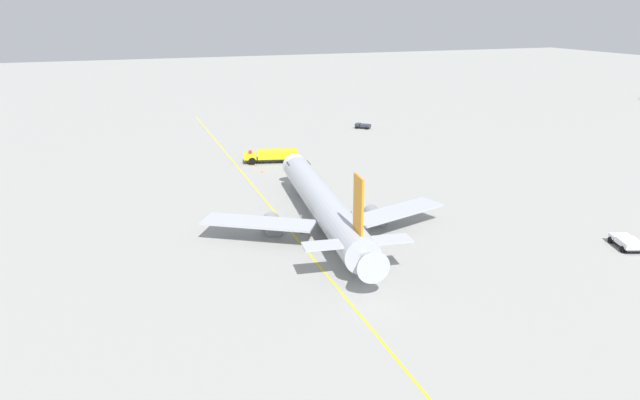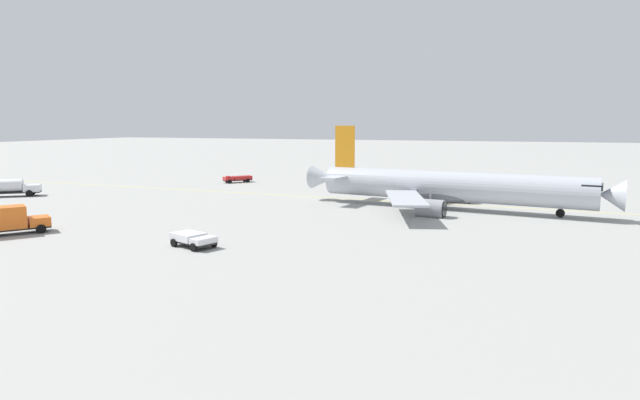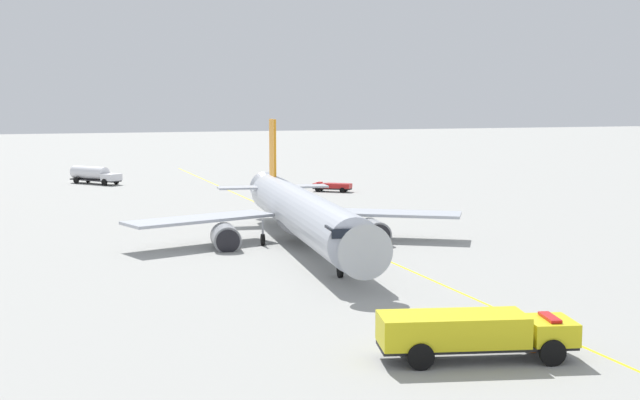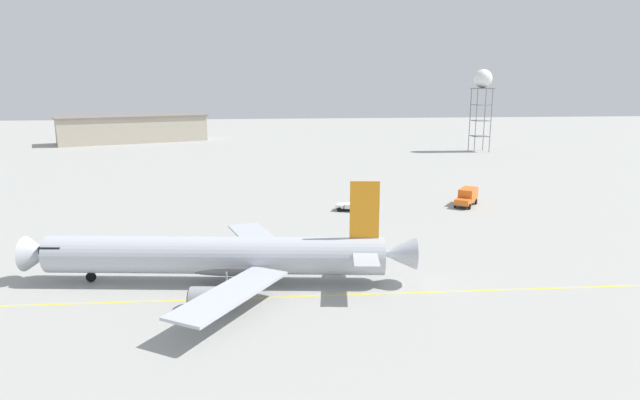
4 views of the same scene
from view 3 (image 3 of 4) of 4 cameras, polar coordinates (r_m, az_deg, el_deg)
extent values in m
plane|color=#9E9E99|center=(83.70, -1.14, -2.75)|extent=(600.00, 600.00, 0.00)
cylinder|color=#B2B7C1|center=(79.68, -1.16, -0.87)|extent=(9.23, 37.63, 4.18)
cone|color=#B2B7C1|center=(60.54, 2.67, -3.26)|extent=(4.34, 3.51, 3.97)
cone|color=#B2B7C1|center=(99.39, -3.52, 0.78)|extent=(4.06, 4.45, 3.55)
cube|color=black|center=(62.49, 2.14, -2.07)|extent=(3.84, 2.86, 0.70)
ellipsoid|color=slate|center=(81.65, -1.42, -1.50)|extent=(5.56, 13.85, 2.30)
cube|color=orange|center=(95.32, -3.17, 3.51)|extent=(0.67, 3.20, 6.31)
cube|color=#B2B7C1|center=(96.30, -1.11, 0.92)|extent=(5.60, 3.30, 0.20)
cube|color=#B2B7C1|center=(95.14, -5.22, 0.83)|extent=(5.60, 3.30, 0.20)
cube|color=#B2B7C1|center=(85.36, 4.51, -0.88)|extent=(14.45, 11.31, 0.28)
cube|color=#B2B7C1|center=(81.80, -8.04, -1.26)|extent=(15.05, 8.21, 0.28)
cylinder|color=gray|center=(82.45, 3.61, -2.21)|extent=(3.00, 3.85, 2.54)
cylinder|color=black|center=(80.72, 3.98, -2.40)|extent=(2.16, 0.44, 2.16)
cylinder|color=gray|center=(79.62, -6.31, -2.55)|extent=(3.00, 3.85, 2.54)
cylinder|color=black|center=(77.84, -6.15, -2.76)|extent=(2.16, 0.44, 2.16)
cylinder|color=#9EA0A5|center=(66.26, 1.35, -3.90)|extent=(0.20, 0.20, 1.96)
cylinder|color=black|center=(66.44, 1.35, -4.73)|extent=(0.45, 1.13, 1.10)
cylinder|color=#9EA0A5|center=(82.49, 0.96, -1.81)|extent=(0.20, 0.20, 1.96)
cylinder|color=black|center=(82.64, 0.96, -2.48)|extent=(0.45, 1.13, 1.10)
cylinder|color=#9EA0A5|center=(81.12, -3.84, -1.97)|extent=(0.20, 0.20, 1.96)
cylinder|color=black|center=(81.28, -3.83, -2.65)|extent=(0.45, 1.13, 1.10)
cube|color=#232326|center=(146.03, -14.74, 1.30)|extent=(7.69, 9.17, 0.20)
cube|color=silver|center=(143.29, -13.73, 1.49)|extent=(3.52, 3.48, 1.10)
cube|color=black|center=(142.49, -13.43, 1.54)|extent=(1.79, 1.38, 0.62)
cylinder|color=silver|center=(146.89, -15.10, 1.77)|extent=(6.05, 7.04, 2.12)
cylinder|color=black|center=(144.46, -13.43, 1.24)|extent=(0.89, 1.05, 1.10)
cylinder|color=black|center=(142.66, -14.18, 1.15)|extent=(0.89, 1.05, 1.10)
cylinder|color=black|center=(149.22, -15.20, 1.35)|extent=(0.89, 1.05, 1.10)
cylinder|color=black|center=(147.48, -15.94, 1.27)|extent=(0.89, 1.05, 1.10)
cube|color=#232326|center=(129.14, 0.82, 0.77)|extent=(5.48, 4.87, 0.20)
cube|color=red|center=(129.72, -0.03, 0.99)|extent=(2.51, 2.52, 0.65)
cube|color=black|center=(129.96, -0.35, 1.04)|extent=(1.04, 1.25, 0.36)
cube|color=red|center=(128.80, 1.23, 0.96)|extent=(4.15, 3.86, 0.70)
cube|color=red|center=(129.68, -0.03, 1.17)|extent=(1.28, 1.38, 0.16)
cylinder|color=black|center=(128.91, -0.16, 0.72)|extent=(0.77, 0.70, 0.76)
cylinder|color=black|center=(130.64, 0.10, 0.79)|extent=(0.77, 0.70, 0.76)
cylinder|color=black|center=(127.73, 1.49, 0.66)|extent=(0.77, 0.70, 0.76)
cylinder|color=black|center=(129.47, 1.73, 0.74)|extent=(0.77, 0.70, 0.76)
cube|color=#232326|center=(46.48, 10.38, -9.49)|extent=(10.62, 5.03, 0.20)
cube|color=yellow|center=(47.53, 15.05, -8.38)|extent=(3.06, 3.41, 1.20)
cube|color=black|center=(47.88, 16.30, -8.08)|extent=(0.70, 2.36, 0.67)
cube|color=yellow|center=(45.90, 8.83, -8.50)|extent=(8.22, 4.78, 1.60)
cube|color=red|center=(47.36, 15.07, -7.56)|extent=(1.10, 2.11, 0.16)
cylinder|color=black|center=(48.92, 14.03, -8.89)|extent=(1.42, 0.63, 1.40)
cylinder|color=black|center=(46.32, 15.25, -9.80)|extent=(1.42, 0.63, 1.40)
cylinder|color=black|center=(47.08, 5.96, -9.34)|extent=(1.42, 0.63, 1.40)
cylinder|color=black|center=(44.37, 6.73, -10.34)|extent=(1.42, 0.63, 1.40)
cube|color=yellow|center=(84.53, 1.35, -2.65)|extent=(6.28, 190.57, 0.01)
cone|color=orange|center=(53.54, 10.19, -7.91)|extent=(0.36, 0.36, 0.55)
cylinder|color=white|center=(53.54, 10.19, -7.88)|extent=(0.22, 0.22, 0.06)
cone|color=orange|center=(49.88, 12.96, -9.06)|extent=(0.36, 0.36, 0.55)
cylinder|color=white|center=(49.87, 12.96, -9.03)|extent=(0.22, 0.22, 0.06)
cone|color=orange|center=(48.65, 14.01, -9.49)|extent=(0.36, 0.36, 0.55)
cylinder|color=white|center=(48.64, 14.01, -9.46)|extent=(0.22, 0.22, 0.06)
camera|label=1|loc=(156.32, -0.36, 12.14)|focal=33.27mm
camera|label=2|loc=(83.15, -58.70, 2.36)|focal=30.66mm
camera|label=4|loc=(115.73, 26.12, 9.94)|focal=29.82mm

